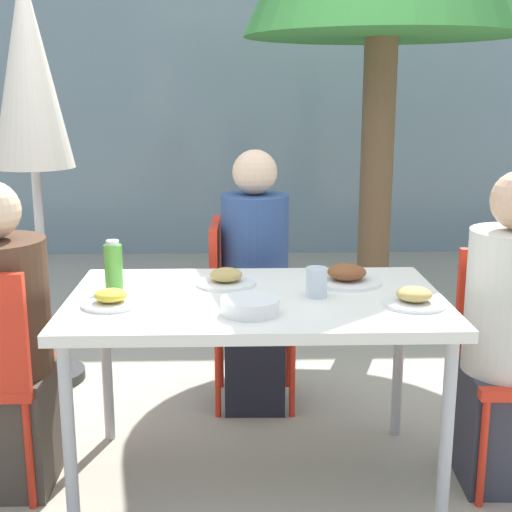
{
  "coord_description": "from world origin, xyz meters",
  "views": [
    {
      "loc": [
        -0.08,
        -2.49,
        1.47
      ],
      "look_at": [
        0.0,
        0.0,
        0.89
      ],
      "focal_mm": 50.0,
      "sensor_mm": 36.0,
      "label": 1
    }
  ],
  "objects_px": {
    "person_far": "(255,288)",
    "drinking_cup": "(316,282)",
    "person_left": "(3,349)",
    "chair_far": "(238,298)",
    "salad_bowl": "(250,306)",
    "bottle": "(113,266)",
    "person_right": "(509,341)",
    "closed_umbrella": "(29,85)"
  },
  "relations": [
    {
      "from": "bottle",
      "to": "person_far",
      "type": "bearing_deg",
      "value": 44.93
    },
    {
      "from": "person_right",
      "to": "bottle",
      "type": "height_order",
      "value": "person_right"
    },
    {
      "from": "person_far",
      "to": "bottle",
      "type": "xyz_separation_m",
      "value": [
        -0.55,
        -0.55,
        0.24
      ]
    },
    {
      "from": "drinking_cup",
      "to": "salad_bowl",
      "type": "distance_m",
      "value": 0.31
    },
    {
      "from": "chair_far",
      "to": "salad_bowl",
      "type": "relative_size",
      "value": 4.42
    },
    {
      "from": "chair_far",
      "to": "salad_bowl",
      "type": "xyz_separation_m",
      "value": [
        0.04,
        -0.92,
        0.25
      ]
    },
    {
      "from": "closed_umbrella",
      "to": "salad_bowl",
      "type": "xyz_separation_m",
      "value": [
        1.02,
        -1.21,
        -0.72
      ]
    },
    {
      "from": "chair_far",
      "to": "drinking_cup",
      "type": "xyz_separation_m",
      "value": [
        0.28,
        -0.73,
        0.28
      ]
    },
    {
      "from": "person_far",
      "to": "salad_bowl",
      "type": "relative_size",
      "value": 6.11
    },
    {
      "from": "chair_far",
      "to": "bottle",
      "type": "distance_m",
      "value": 0.82
    },
    {
      "from": "person_left",
      "to": "closed_umbrella",
      "type": "height_order",
      "value": "closed_umbrella"
    },
    {
      "from": "person_right",
      "to": "chair_far",
      "type": "xyz_separation_m",
      "value": [
        -0.99,
        0.76,
        -0.05
      ]
    },
    {
      "from": "person_right",
      "to": "salad_bowl",
      "type": "relative_size",
      "value": 6.03
    },
    {
      "from": "drinking_cup",
      "to": "person_left",
      "type": "bearing_deg",
      "value": 179.25
    },
    {
      "from": "person_far",
      "to": "drinking_cup",
      "type": "distance_m",
      "value": 0.74
    },
    {
      "from": "closed_umbrella",
      "to": "drinking_cup",
      "type": "bearing_deg",
      "value": -38.89
    },
    {
      "from": "person_left",
      "to": "drinking_cup",
      "type": "height_order",
      "value": "person_left"
    },
    {
      "from": "person_right",
      "to": "bottle",
      "type": "xyz_separation_m",
      "value": [
        -1.46,
        0.16,
        0.26
      ]
    },
    {
      "from": "drinking_cup",
      "to": "person_far",
      "type": "bearing_deg",
      "value": 106.73
    },
    {
      "from": "person_far",
      "to": "drinking_cup",
      "type": "xyz_separation_m",
      "value": [
        0.2,
        -0.68,
        0.21
      ]
    },
    {
      "from": "person_far",
      "to": "salad_bowl",
      "type": "distance_m",
      "value": 0.89
    },
    {
      "from": "person_left",
      "to": "closed_umbrella",
      "type": "xyz_separation_m",
      "value": [
        -0.11,
        1.0,
        0.95
      ]
    },
    {
      "from": "person_far",
      "to": "drinking_cup",
      "type": "relative_size",
      "value": 11.18
    },
    {
      "from": "person_right",
      "to": "closed_umbrella",
      "type": "xyz_separation_m",
      "value": [
        -1.97,
        1.05,
        0.92
      ]
    },
    {
      "from": "person_right",
      "to": "salad_bowl",
      "type": "bearing_deg",
      "value": 12.16
    },
    {
      "from": "salad_bowl",
      "to": "person_right",
      "type": "bearing_deg",
      "value": 9.53
    },
    {
      "from": "person_right",
      "to": "chair_far",
      "type": "relative_size",
      "value": 1.37
    },
    {
      "from": "person_right",
      "to": "closed_umbrella",
      "type": "height_order",
      "value": "closed_umbrella"
    },
    {
      "from": "chair_far",
      "to": "salad_bowl",
      "type": "bearing_deg",
      "value": 3.69
    },
    {
      "from": "person_right",
      "to": "bottle",
      "type": "distance_m",
      "value": 1.49
    },
    {
      "from": "person_far",
      "to": "drinking_cup",
      "type": "height_order",
      "value": "person_far"
    },
    {
      "from": "chair_far",
      "to": "closed_umbrella",
      "type": "xyz_separation_m",
      "value": [
        -0.98,
        0.29,
        0.97
      ]
    },
    {
      "from": "person_far",
      "to": "drinking_cup",
      "type": "bearing_deg",
      "value": 18.05
    },
    {
      "from": "person_left",
      "to": "salad_bowl",
      "type": "xyz_separation_m",
      "value": [
        0.91,
        -0.2,
        0.22
      ]
    },
    {
      "from": "person_right",
      "to": "person_far",
      "type": "bearing_deg",
      "value": -34.97
    },
    {
      "from": "person_far",
      "to": "chair_far",
      "type": "bearing_deg",
      "value": -122.0
    },
    {
      "from": "person_far",
      "to": "bottle",
      "type": "height_order",
      "value": "person_far"
    },
    {
      "from": "bottle",
      "to": "salad_bowl",
      "type": "height_order",
      "value": "bottle"
    },
    {
      "from": "drinking_cup",
      "to": "salad_bowl",
      "type": "bearing_deg",
      "value": -142.18
    },
    {
      "from": "person_left",
      "to": "bottle",
      "type": "bearing_deg",
      "value": 16.24
    },
    {
      "from": "person_right",
      "to": "closed_umbrella",
      "type": "distance_m",
      "value": 2.41
    },
    {
      "from": "salad_bowl",
      "to": "drinking_cup",
      "type": "bearing_deg",
      "value": 37.82
    }
  ]
}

